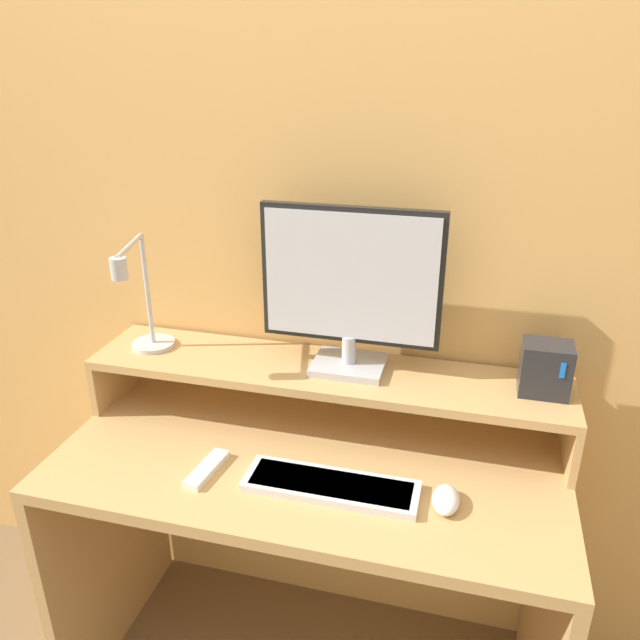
% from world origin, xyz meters
% --- Properties ---
extents(wall_back, '(6.00, 0.05, 2.50)m').
position_xyz_m(wall_back, '(0.00, 0.60, 1.25)').
color(wall_back, '#E5AD60').
rests_on(wall_back, ground_plane).
extents(desk, '(1.20, 0.56, 0.73)m').
position_xyz_m(desk, '(0.00, 0.28, 0.52)').
color(desk, tan).
rests_on(desk, ground_plane).
extents(monitor_shelf, '(1.20, 0.24, 0.16)m').
position_xyz_m(monitor_shelf, '(0.00, 0.44, 0.87)').
color(monitor_shelf, tan).
rests_on(monitor_shelf, desk).
extents(monitor, '(0.43, 0.15, 0.41)m').
position_xyz_m(monitor, '(0.06, 0.46, 1.11)').
color(monitor, '#BCBCC1').
rests_on(monitor, monitor_shelf).
extents(desk_lamp, '(0.12, 0.25, 0.31)m').
position_xyz_m(desk_lamp, '(-0.46, 0.40, 1.01)').
color(desk_lamp, silver).
rests_on(desk_lamp, monitor_shelf).
extents(router_dock, '(0.11, 0.09, 0.12)m').
position_xyz_m(router_dock, '(0.52, 0.45, 0.95)').
color(router_dock, '#28282D').
rests_on(router_dock, monitor_shelf).
extents(keyboard, '(0.39, 0.12, 0.02)m').
position_xyz_m(keyboard, '(0.08, 0.19, 0.74)').
color(keyboard, silver).
rests_on(keyboard, desk).
extents(mouse, '(0.06, 0.10, 0.03)m').
position_xyz_m(mouse, '(0.33, 0.20, 0.75)').
color(mouse, white).
rests_on(mouse, desk).
extents(remote_control, '(0.06, 0.15, 0.02)m').
position_xyz_m(remote_control, '(-0.21, 0.18, 0.74)').
color(remote_control, white).
rests_on(remote_control, desk).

